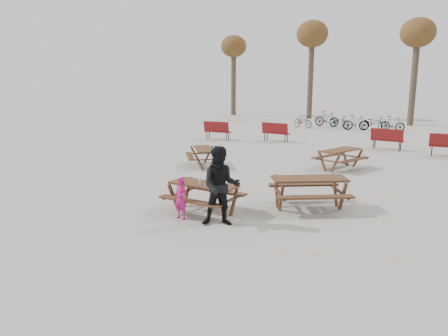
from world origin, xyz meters
The scene contains 14 objects.
ground centered at (0.00, 0.00, 0.00)m, with size 80.00×80.00×0.00m, color gray.
main_picnic_table centered at (0.00, 0.00, 0.59)m, with size 1.80×1.45×0.78m.
food_tray centered at (0.22, -0.06, 0.79)m, with size 0.18×0.11×0.04m, color silver.
bread_roll centered at (0.22, -0.06, 0.83)m, with size 0.14×0.06×0.05m, color tan.
soda_bottle centered at (-0.03, -0.12, 0.85)m, with size 0.07×0.07×0.17m.
child centered at (-0.18, -0.73, 0.53)m, with size 0.39×0.25×1.06m, color #BB176C.
adult centered at (0.91, -0.59, 0.95)m, with size 0.92×0.72×1.90m, color black.
picnic_table_east centered at (2.19, 1.79, 0.42)m, with size 1.95×1.57×0.84m, color #3B2115, non-canonical shape.
picnic_table_north centered at (-3.37, 4.90, 0.35)m, with size 1.64×1.32×0.70m, color #3B2115, non-canonical shape.
picnic_table_far centered at (1.35, 7.17, 0.38)m, with size 1.76×1.42×0.76m, color #3B2115, non-canonical shape.
park_bench_row centered at (-1.04, 12.13, 0.52)m, with size 12.93×2.12×1.03m.
bicycle_row centered at (-2.12, 20.05, 0.47)m, with size 7.33×2.40×1.03m.
tree_row centered at (0.90, 25.15, 6.19)m, with size 32.17×3.52×8.26m.
fallen_leaves centered at (0.50, 2.50, 0.00)m, with size 11.00×11.00×0.01m, color gold, non-canonical shape.
Camera 1 is at (6.23, -8.97, 3.50)m, focal length 35.00 mm.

